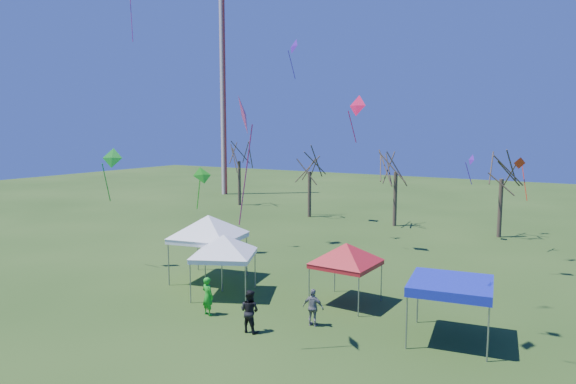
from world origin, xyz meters
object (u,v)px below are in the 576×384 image
object	(u,v)px
tent_white_west	(208,220)
person_dark	(250,311)
tree_0	(239,145)
person_grey	(313,307)
tent_white_mid	(224,239)
person_green	(208,296)
radio_mast	(223,94)
tent_red	(346,247)
tent_blue	(451,286)
tree_3	(503,158)
tree_2	(396,152)
tree_1	(310,155)

from	to	relation	value
tent_white_west	person_dark	world-z (taller)	tent_white_west
tree_0	person_grey	xyz separation A→B (m)	(22.95, -26.33, -5.69)
tent_white_mid	person_green	size ratio (longest dim) A/B	2.18
person_green	radio_mast	bearing A→B (deg)	-41.99
tree_0	person_dark	distance (m)	35.64
radio_mast	tent_white_mid	world-z (taller)	radio_mast
tent_red	person_dark	world-z (taller)	tent_red
tent_white_mid	person_dark	world-z (taller)	tent_white_mid
tent_blue	person_dark	xyz separation A→B (m)	(-7.22, -3.28, -1.33)
tree_3	tree_0	bearing A→B (deg)	172.92
tree_2	radio_mast	bearing A→B (deg)	159.43
tree_1	tent_white_west	world-z (taller)	tree_1
tree_3	person_dark	distance (m)	26.10
tree_0	tree_1	size ratio (longest dim) A/B	1.12
tree_3	tent_white_west	size ratio (longest dim) A/B	1.71
tent_red	radio_mast	bearing A→B (deg)	135.42
tree_1	tree_3	xyz separation A→B (m)	(16.80, -0.60, 0.29)
tree_3	person_grey	world-z (taller)	tree_3
tree_3	person_green	world-z (taller)	tree_3
radio_mast	tent_red	bearing A→B (deg)	-44.58
tree_1	tent_white_west	size ratio (longest dim) A/B	1.63
tent_blue	tent_white_west	bearing A→B (deg)	173.40
tree_1	person_grey	bearing A→B (deg)	-61.40
tree_0	tent_white_west	bearing A→B (deg)	-57.43
tree_3	tree_2	bearing A→B (deg)	177.73
tree_0	person_grey	world-z (taller)	tree_0
tent_white_west	tent_blue	xyz separation A→B (m)	(13.28, -1.54, -1.15)
tent_red	tent_blue	distance (m)	5.62
tent_white_mid	person_grey	world-z (taller)	tent_white_mid
person_dark	tree_1	bearing A→B (deg)	-67.04
tent_blue	tent_red	bearing A→B (deg)	160.38
tent_white_west	person_dark	xyz separation A→B (m)	(6.06, -4.82, -2.48)
radio_mast	person_green	distance (m)	44.21
tree_1	person_dark	distance (m)	28.17
tree_3	person_dark	bearing A→B (deg)	-103.26
tree_0	tree_2	distance (m)	18.72
tent_white_west	tree_0	bearing A→B (deg)	122.57
person_grey	tent_white_mid	bearing A→B (deg)	-16.95
tent_red	tent_blue	xyz separation A→B (m)	(5.27, -1.88, -0.52)
tent_white_mid	tent_red	bearing A→B (deg)	18.94
radio_mast	person_dark	world-z (taller)	radio_mast
tree_0	radio_mast	bearing A→B (deg)	137.23
tent_white_west	tent_blue	size ratio (longest dim) A/B	1.33
tree_2	tent_white_west	bearing A→B (deg)	-99.80
radio_mast	tree_1	xyz separation A→B (m)	(17.23, -9.35, -6.71)
tree_2	person_green	xyz separation A→B (m)	(-0.17, -24.60, -5.42)
tent_white_mid	tree_2	bearing A→B (deg)	86.79
person_green	tent_blue	bearing A→B (deg)	-153.65
tent_red	tent_white_west	bearing A→B (deg)	-177.55
radio_mast	tent_blue	bearing A→B (deg)	-41.73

